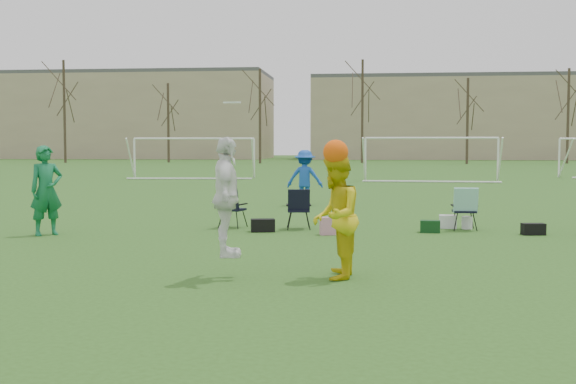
# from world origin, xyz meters

# --- Properties ---
(ground) EXTENTS (260.00, 260.00, 0.00)m
(ground) POSITION_xyz_m (0.00, 0.00, 0.00)
(ground) COLOR #2C5219
(ground) RESTS_ON ground
(fielder_green_near) EXTENTS (0.86, 0.86, 2.01)m
(fielder_green_near) POSITION_xyz_m (-6.73, 6.38, 1.00)
(fielder_green_near) COLOR #126A3D
(fielder_green_near) RESTS_ON ground
(fielder_blue) EXTENTS (1.23, 0.76, 1.85)m
(fielder_blue) POSITION_xyz_m (-1.65, 14.91, 0.92)
(fielder_blue) COLOR blue
(fielder_blue) RESTS_ON ground
(center_contest) EXTENTS (2.33, 1.22, 2.67)m
(center_contest) POSITION_xyz_m (-0.74, 1.74, 1.09)
(center_contest) COLOR white
(center_contest) RESTS_ON ground
(sideline_setup) EXTENTS (9.20, 1.92, 1.74)m
(sideline_setup) POSITION_xyz_m (1.90, 8.09, 0.53)
(sideline_setup) COLOR #0F391E
(sideline_setup) RESTS_ON ground
(goal_left) EXTENTS (7.39, 0.76, 2.46)m
(goal_left) POSITION_xyz_m (-10.00, 34.00, 1.92)
(goal_left) COLOR white
(goal_left) RESTS_ON ground
(goal_mid) EXTENTS (7.40, 0.63, 2.46)m
(goal_mid) POSITION_xyz_m (4.00, 32.00, 1.92)
(goal_mid) COLOR white
(goal_mid) RESTS_ON ground
(tree_line) EXTENTS (110.28, 3.28, 11.40)m
(tree_line) POSITION_xyz_m (0.24, 69.85, 5.09)
(tree_line) COLOR #382B21
(tree_line) RESTS_ON ground
(building_row) EXTENTS (126.00, 16.00, 13.00)m
(building_row) POSITION_xyz_m (6.73, 96.00, 5.99)
(building_row) COLOR tan
(building_row) RESTS_ON ground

